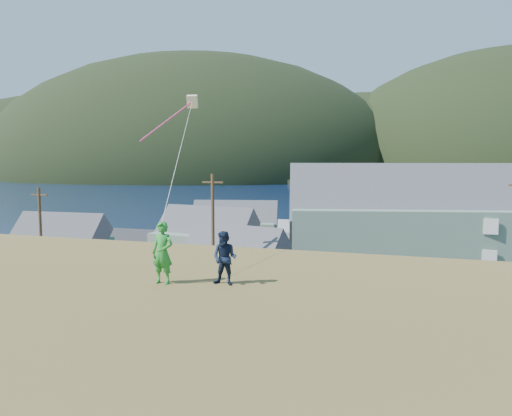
# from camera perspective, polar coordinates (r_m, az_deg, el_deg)

# --- Properties ---
(ground) EXTENTS (900.00, 900.00, 0.00)m
(ground) POSITION_cam_1_polar(r_m,az_deg,el_deg) (34.97, 1.01, -12.44)
(ground) COLOR #0A1638
(ground) RESTS_ON ground
(grass_strip) EXTENTS (110.00, 8.00, 0.10)m
(grass_strip) POSITION_cam_1_polar(r_m,az_deg,el_deg) (33.14, 0.03, -13.39)
(grass_strip) COLOR #4C3D19
(grass_strip) RESTS_ON ground
(waterfront_lot) EXTENTS (72.00, 36.00, 0.12)m
(waterfront_lot) POSITION_cam_1_polar(r_m,az_deg,el_deg) (50.97, 6.29, -6.59)
(waterfront_lot) COLOR #28282B
(waterfront_lot) RESTS_ON ground
(wharf) EXTENTS (26.00, 14.00, 0.90)m
(wharf) POSITION_cam_1_polar(r_m,az_deg,el_deg) (74.27, 5.02, -2.39)
(wharf) COLOR gray
(wharf) RESTS_ON ground
(far_shore) EXTENTS (900.00, 320.00, 2.00)m
(far_shore) POSITION_cam_1_polar(r_m,az_deg,el_deg) (362.21, 15.51, 3.94)
(far_shore) COLOR black
(far_shore) RESTS_ON ground
(far_hills) EXTENTS (760.00, 265.00, 143.00)m
(far_hills) POSITION_cam_1_polar(r_m,az_deg,el_deg) (312.60, 21.82, 3.67)
(far_hills) COLOR black
(far_hills) RESTS_ON ground
(lodge) EXTENTS (36.92, 17.34, 12.53)m
(lodge) POSITION_cam_1_polar(r_m,az_deg,el_deg) (53.34, 23.42, -1.30)
(lodge) COLOR slate
(lodge) RESTS_ON waterfront_lot
(shed_teal) EXTENTS (9.07, 6.60, 6.95)m
(shed_teal) POSITION_cam_1_polar(r_m,az_deg,el_deg) (50.70, -21.69, -4.12)
(shed_teal) COLOR #2C675B
(shed_teal) RESTS_ON waterfront_lot
(shed_palegreen_near) EXTENTS (10.76, 7.63, 7.26)m
(shed_palegreen_near) POSITION_cam_1_polar(r_m,az_deg,el_deg) (50.55, -5.84, -3.61)
(shed_palegreen_near) COLOR slate
(shed_palegreen_near) RESTS_ON waterfront_lot
(shed_white) EXTENTS (9.27, 7.15, 6.60)m
(shed_white) POSITION_cam_1_polar(r_m,az_deg,el_deg) (40.20, -2.67, -6.29)
(shed_white) COLOR silver
(shed_white) RESTS_ON waterfront_lot
(shed_palegreen_far) EXTENTS (11.34, 7.92, 6.95)m
(shed_palegreen_far) POSITION_cam_1_polar(r_m,az_deg,el_deg) (60.93, -2.41, -2.06)
(shed_palegreen_far) COLOR gray
(shed_palegreen_far) RESTS_ON waterfront_lot
(utility_poles) EXTENTS (35.54, 0.24, 9.74)m
(utility_poles) POSITION_cam_1_polar(r_m,az_deg,el_deg) (35.75, -1.24, -4.14)
(utility_poles) COLOR #47331E
(utility_poles) RESTS_ON waterfront_lot
(parked_cars) EXTENTS (17.32, 13.92, 1.55)m
(parked_cars) POSITION_cam_1_polar(r_m,az_deg,el_deg) (57.19, -1.57, -4.43)
(parked_cars) COLOR black
(parked_cars) RESTS_ON waterfront_lot
(kite_flyer_green) EXTENTS (0.70, 0.48, 1.84)m
(kite_flyer_green) POSITION_cam_1_polar(r_m,az_deg,el_deg) (14.97, -10.63, -5.06)
(kite_flyer_green) COLOR #24862C
(kite_flyer_green) RESTS_ON hillside
(kite_flyer_navy) EXTENTS (0.80, 0.64, 1.58)m
(kite_flyer_navy) POSITION_cam_1_polar(r_m,az_deg,el_deg) (14.63, -3.59, -5.74)
(kite_flyer_navy) COLOR #141F37
(kite_flyer_navy) RESTS_ON hillside
(kite_rig) EXTENTS (1.81, 4.02, 8.99)m
(kite_rig) POSITION_cam_1_polar(r_m,az_deg,el_deg) (22.36, -7.76, 11.52)
(kite_rig) COLOR beige
(kite_rig) RESTS_ON ground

